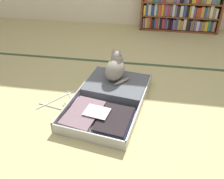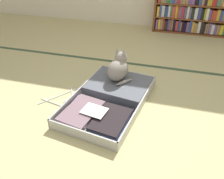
% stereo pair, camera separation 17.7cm
% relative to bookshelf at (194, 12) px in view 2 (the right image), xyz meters
% --- Properties ---
extents(ground_plane, '(10.00, 10.00, 0.00)m').
position_rel_bookshelf_xyz_m(ground_plane, '(-0.59, -2.27, -0.32)').
color(ground_plane, tan).
extents(tatami_border, '(4.80, 0.05, 0.00)m').
position_rel_bookshelf_xyz_m(tatami_border, '(-0.59, -1.24, -0.32)').
color(tatami_border, '#354C32').
rests_on(tatami_border, ground_plane).
extents(bookshelf, '(1.18, 0.22, 0.65)m').
position_rel_bookshelf_xyz_m(bookshelf, '(0.00, 0.00, 0.00)').
color(bookshelf, brown).
rests_on(bookshelf, ground_plane).
extents(open_suitcase, '(0.75, 1.06, 0.10)m').
position_rel_bookshelf_xyz_m(open_suitcase, '(-0.72, -2.01, -0.28)').
color(open_suitcase, '#B2B4B0').
rests_on(open_suitcase, ground_plane).
extents(black_cat, '(0.27, 0.30, 0.31)m').
position_rel_bookshelf_xyz_m(black_cat, '(-0.71, -1.75, -0.11)').
color(black_cat, gray).
rests_on(black_cat, open_suitcase).
extents(clothes_hanger, '(0.32, 0.36, 0.01)m').
position_rel_bookshelf_xyz_m(clothes_hanger, '(-1.19, -2.09, -0.31)').
color(clothes_hanger, silver).
rests_on(clothes_hanger, ground_plane).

